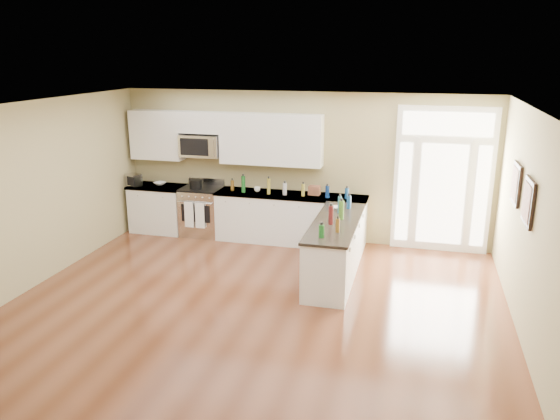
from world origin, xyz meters
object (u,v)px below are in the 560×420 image
Objects in this scene: peninsula_cabinet at (335,251)px; toaster_oven at (134,180)px; kitchen_range at (202,211)px; stockpot at (196,184)px.

toaster_oven is (-4.23, 1.32, 0.62)m from peninsula_cabinet.
peninsula_cabinet is 8.35× the size of toaster_oven.
stockpot is (-0.08, -0.05, 0.56)m from kitchen_range.
peninsula_cabinet is 3.21m from kitchen_range.
stockpot is 0.86× the size of toaster_oven.
stockpot is at bearing 154.65° from peninsula_cabinet.
peninsula_cabinet is 4.48m from toaster_oven.
toaster_oven is (-1.37, -0.13, 0.58)m from kitchen_range.
stockpot is at bearing -148.53° from kitchen_range.
kitchen_range is 0.57m from stockpot.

